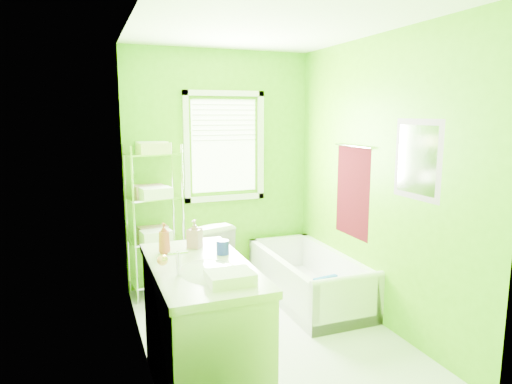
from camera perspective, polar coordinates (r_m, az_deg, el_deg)
name	(u,v)px	position (r m, az deg, el deg)	size (l,w,h in m)	color
ground	(268,334)	(4.19, 1.56, -17.34)	(2.90, 2.90, 0.00)	silver
room_envelope	(269,158)	(3.75, 1.67, 4.23)	(2.14, 2.94, 2.62)	#50A608
window	(224,141)	(5.10, -3.97, 6.42)	(0.92, 0.05, 1.22)	white
door	(165,278)	(2.64, -11.26, -10.52)	(0.09, 0.80, 2.00)	white
right_wall_decor	(376,180)	(4.26, 14.73, 1.51)	(0.04, 1.48, 1.17)	#41070C
bathtub	(310,285)	(4.83, 6.75, -11.50)	(0.73, 1.57, 0.51)	white
toilet	(198,257)	(4.93, -7.26, -8.11)	(0.45, 0.79, 0.81)	white
vanity	(202,327)	(3.22, -6.75, -16.37)	(0.63, 1.24, 1.15)	silver
wire_shelf_unit	(155,203)	(4.86, -12.48, -1.37)	(0.58, 0.47, 1.62)	silver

